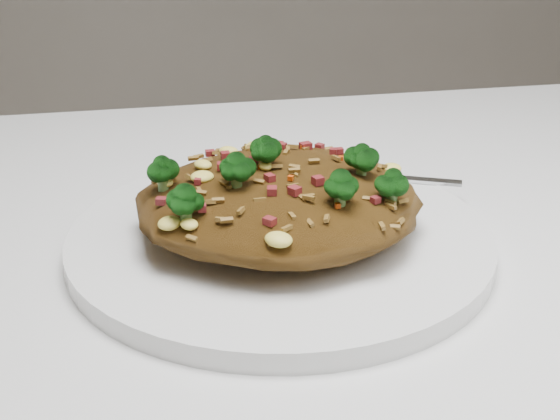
% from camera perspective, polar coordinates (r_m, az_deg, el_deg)
% --- Properties ---
extents(dining_table, '(1.20, 0.80, 0.75)m').
position_cam_1_polar(dining_table, '(0.57, 13.20, -12.49)').
color(dining_table, white).
rests_on(dining_table, ground).
extents(plate, '(0.28, 0.28, 0.01)m').
position_cam_1_polar(plate, '(0.53, 0.00, -2.17)').
color(plate, white).
rests_on(plate, dining_table).
extents(fried_rice, '(0.19, 0.17, 0.07)m').
position_cam_1_polar(fried_rice, '(0.51, -0.01, 1.38)').
color(fried_rice, brown).
rests_on(fried_rice, plate).
extents(fork, '(0.15, 0.08, 0.00)m').
position_cam_1_polar(fork, '(0.61, 6.33, 2.49)').
color(fork, silver).
rests_on(fork, plate).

